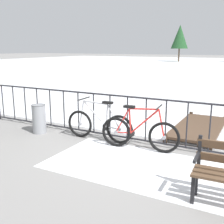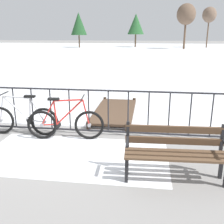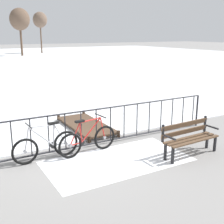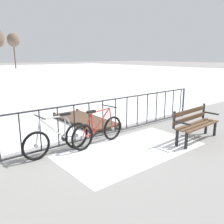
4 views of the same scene
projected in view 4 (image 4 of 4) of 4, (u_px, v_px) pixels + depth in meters
The scene contains 8 objects.
ground_plane at pixel (83, 143), 6.31m from camera, with size 160.00×160.00×0.00m, color gray.
snow_patch at pixel (132, 150), 5.82m from camera, with size 3.57×1.86×0.01m, color white.
railing_fence at pixel (82, 122), 6.18m from camera, with size 9.06×0.06×1.07m.
bicycle_near_railing at pixel (58, 139), 5.52m from camera, with size 1.71×0.52×0.97m.
bicycle_second at pixel (98, 131), 6.08m from camera, with size 1.71×0.52×0.97m.
park_bench at pixel (195, 122), 6.42m from camera, with size 1.62×0.55×0.89m.
wooden_dock at pixel (84, 120), 8.15m from camera, with size 1.10×2.66×0.20m.
tree_centre at pixel (13, 40), 42.01m from camera, with size 2.15×2.15×6.21m.
Camera 4 is at (-3.18, -5.10, 2.24)m, focal length 38.13 mm.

